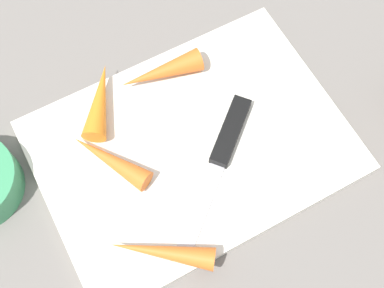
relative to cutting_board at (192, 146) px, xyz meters
The scene contains 7 objects.
ground_plane 0.01m from the cutting_board, ahead, with size 1.40×1.40×0.00m, color slate.
cutting_board is the anchor object (origin of this frame).
knife 0.04m from the cutting_board, 153.86° to the left, with size 0.16×0.15×0.01m.
carrot_short 0.10m from the cutting_board, 13.42° to the right, with size 0.03×0.03×0.10m, color orange.
carrot_long 0.10m from the cutting_board, 95.29° to the right, with size 0.03×0.03×0.10m, color orange.
carrot_shortest 0.12m from the cutting_board, 52.94° to the right, with size 0.03×0.03×0.10m, color orange.
carrot_longest 0.14m from the cutting_board, 47.73° to the left, with size 0.03×0.03×0.11m, color orange.
Camera 1 is at (0.11, 0.21, 0.57)m, focal length 47.66 mm.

